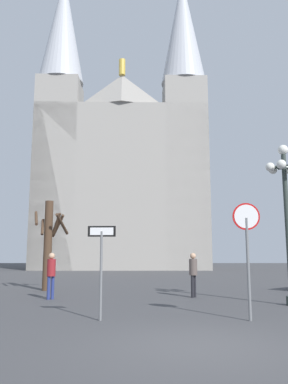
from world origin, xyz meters
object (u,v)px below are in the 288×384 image
Objects in this scene: bare_tree at (49,242)px; pedestrian_standing at (194,270)px; one_way_arrow_sign at (102,258)px; pedestrian_walking at (52,271)px; street_lamp at (286,196)px; cathedral at (123,167)px; stop_sign at (248,238)px.

bare_tree is 7.12m from pedestrian_standing.
pedestrian_walking is (-2.39, 4.56, -0.55)m from one_way_arrow_sign.
bare_tree is 2.43× the size of pedestrian_standing.
street_lamp is (6.01, 2.88, 2.05)m from one_way_arrow_sign.
cathedral is 26.55m from bare_tree.
one_way_arrow_sign is at bearing -67.04° from bare_tree.
cathedral is 29.82m from pedestrian_standing.
cathedral reaches higher than stop_sign.
cathedral reaches higher than bare_tree.
one_way_arrow_sign is (1.35, -32.80, -9.86)m from cathedral.
bare_tree is (-9.39, 5.10, -1.39)m from street_lamp.
bare_tree is at bearing 156.70° from pedestrian_standing.
cathedral is 20.28× the size of pedestrian_walking.
street_lamp reaches higher than one_way_arrow_sign.
street_lamp is 8.95m from pedestrian_walking.
one_way_arrow_sign is 6.06m from pedestrian_standing.
stop_sign is 10.79m from bare_tree.
cathedral is 14.38× the size of one_way_arrow_sign.
one_way_arrow_sign is 5.18m from pedestrian_walking.
one_way_arrow_sign is at bearing -154.44° from street_lamp.
pedestrian_walking is at bearing -173.30° from pedestrian_standing.
stop_sign is at bearing -126.79° from street_lamp.
pedestrian_standing is (5.45, 0.64, -0.00)m from pedestrian_walking.
cathedral reaches higher than pedestrian_walking.
bare_tree is at bearing 151.49° from street_lamp.
one_way_arrow_sign is 0.44× the size of street_lamp.
pedestrian_standing is (3.06, 5.20, -0.55)m from one_way_arrow_sign.
street_lamp is 3.19× the size of pedestrian_standing.
stop_sign is at bearing -81.57° from pedestrian_standing.
stop_sign is 1.77× the size of pedestrian_walking.
one_way_arrow_sign is at bearing -87.63° from cathedral.
cathedral is at bearing 103.83° from street_lamp.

